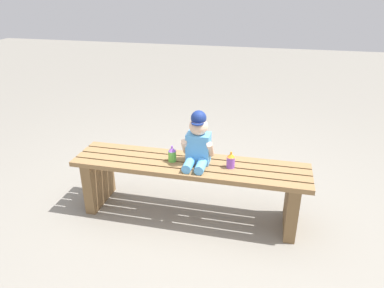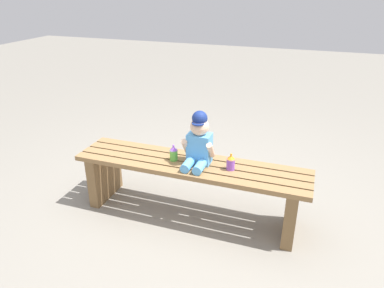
% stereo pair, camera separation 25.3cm
% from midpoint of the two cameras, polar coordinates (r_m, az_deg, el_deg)
% --- Properties ---
extents(ground_plane, '(16.00, 16.00, 0.00)m').
position_cam_midpoint_polar(ground_plane, '(2.89, 2.31, -11.02)').
color(ground_plane, gray).
extents(park_bench, '(1.76, 0.39, 0.45)m').
position_cam_midpoint_polar(park_bench, '(2.72, 2.42, -5.69)').
color(park_bench, olive).
rests_on(park_bench, ground_plane).
extents(child_figure, '(0.23, 0.27, 0.40)m').
position_cam_midpoint_polar(child_figure, '(2.57, 3.89, 0.31)').
color(child_figure, '#59A5E5').
rests_on(child_figure, park_bench).
extents(sippy_cup_left, '(0.06, 0.06, 0.12)m').
position_cam_midpoint_polar(sippy_cup_left, '(2.66, -0.29, -1.58)').
color(sippy_cup_left, '#66CC4C').
rests_on(sippy_cup_left, park_bench).
extents(sippy_cup_right, '(0.06, 0.06, 0.12)m').
position_cam_midpoint_polar(sippy_cup_right, '(2.56, 9.00, -2.99)').
color(sippy_cup_right, '#8C4CCC').
rests_on(sippy_cup_right, park_bench).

